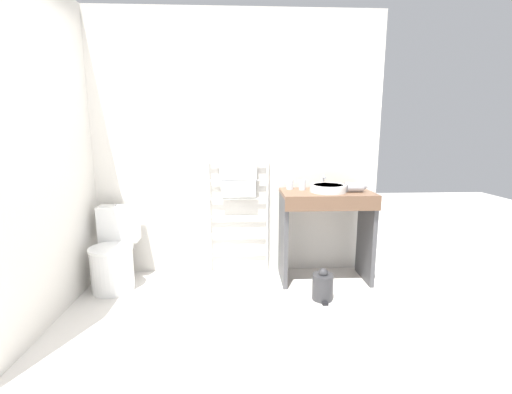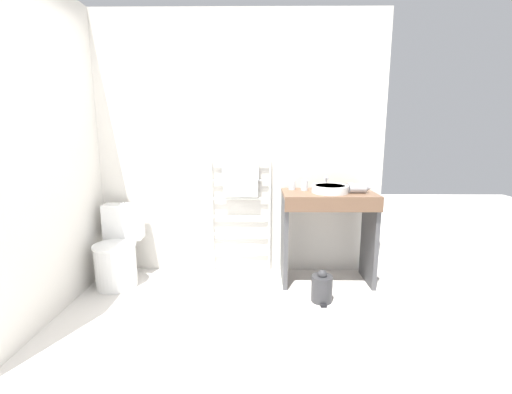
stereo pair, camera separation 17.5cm
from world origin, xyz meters
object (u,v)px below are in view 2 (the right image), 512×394
(towel_radiator, at_px, (241,191))
(sink_basin, at_px, (330,189))
(cup_near_edge, at_px, (304,185))
(hair_dryer, at_px, (358,188))
(toilet, at_px, (118,253))
(cup_near_wall, at_px, (292,185))
(trash_bin, at_px, (322,288))

(towel_radiator, xyz_separation_m, sink_basin, (0.85, -0.26, 0.07))
(towel_radiator, bearing_deg, cup_near_edge, -12.22)
(towel_radiator, bearing_deg, hair_dryer, -13.13)
(toilet, bearing_deg, cup_near_edge, 5.24)
(sink_basin, bearing_deg, cup_near_edge, 150.16)
(towel_radiator, distance_m, cup_near_wall, 0.52)
(cup_near_wall, bearing_deg, toilet, -172.86)
(sink_basin, height_order, trash_bin, sink_basin)
(trash_bin, bearing_deg, hair_dryer, 45.71)
(hair_dryer, bearing_deg, sink_basin, -179.16)
(trash_bin, bearing_deg, towel_radiator, 138.68)
(sink_basin, bearing_deg, hair_dryer, 0.84)
(hair_dryer, bearing_deg, towel_radiator, 166.87)
(toilet, bearing_deg, sink_basin, 1.06)
(cup_near_wall, relative_size, trash_bin, 0.34)
(cup_near_edge, bearing_deg, towel_radiator, 167.78)
(toilet, xyz_separation_m, sink_basin, (2.02, 0.04, 0.62))
(sink_basin, distance_m, hair_dryer, 0.26)
(toilet, relative_size, sink_basin, 2.23)
(towel_radiator, distance_m, sink_basin, 0.89)
(toilet, bearing_deg, cup_near_wall, 7.14)
(cup_near_wall, relative_size, hair_dryer, 0.47)
(sink_basin, xyz_separation_m, cup_near_wall, (-0.34, 0.17, 0.01))
(sink_basin, xyz_separation_m, cup_near_edge, (-0.22, 0.13, 0.01))
(towel_radiator, bearing_deg, cup_near_wall, -9.97)
(toilet, distance_m, sink_basin, 2.11)
(toilet, bearing_deg, trash_bin, -10.27)
(cup_near_wall, height_order, trash_bin, cup_near_wall)
(hair_dryer, relative_size, trash_bin, 0.71)
(cup_near_wall, distance_m, cup_near_edge, 0.12)
(cup_near_wall, bearing_deg, sink_basin, -27.14)
(sink_basin, height_order, hair_dryer, hair_dryer)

